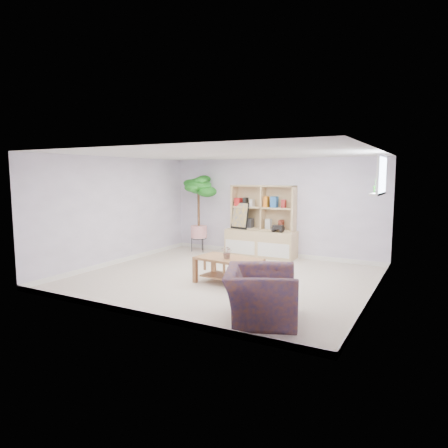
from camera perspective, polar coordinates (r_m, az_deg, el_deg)
The scene contains 14 objects.
floor at distance 7.88m, azimuth 0.09°, elevation -7.69°, with size 5.50×5.00×0.01m, color #BFB3A2.
ceiling at distance 7.63m, azimuth 0.09°, elevation 10.01°, with size 5.50×5.00×0.01m, color silver.
walls at distance 7.66m, azimuth 0.09°, elevation 1.02°, with size 5.51×5.01×2.40m.
baseboard at distance 7.87m, azimuth 0.09°, elevation -7.34°, with size 5.50×5.00×0.10m, color white, non-canonical shape.
window at distance 7.35m, azimuth 21.66°, elevation 6.51°, with size 0.10×0.98×0.68m, color white, non-canonical shape.
window_sill at distance 7.37m, azimuth 21.08°, elevation 4.05°, with size 0.14×1.00×0.04m, color white.
storage_unit at distance 9.79m, azimuth 5.32°, elevation 0.39°, with size 1.75×0.59×1.75m, color tan, non-canonical shape.
poster at distance 9.96m, azimuth 2.30°, elevation 1.19°, with size 0.48×0.11×0.67m, color yellow, non-canonical shape.
toy_truck at distance 9.53m, azimuth 7.74°, elevation -0.59°, with size 0.35×0.24×0.19m, color black, non-canonical shape.
coffee_table at distance 7.41m, azimuth 0.65°, elevation -6.71°, with size 1.19×0.65×0.49m, color brown, non-canonical shape.
table_plant at distance 7.26m, azimuth 0.49°, elevation -4.05°, with size 0.22×0.19×0.24m, color #287735.
floor_tree at distance 10.39m, azimuth -3.64°, elevation 1.48°, with size 0.74×0.74×2.00m, color #155314, non-canonical shape.
armchair at distance 5.62m, azimuth 5.25°, elevation -9.50°, with size 1.10×0.96×0.82m, color navy.
sill_plant at distance 7.28m, azimuth 21.05°, elevation 5.20°, with size 0.14×0.12×0.26m, color #155314.
Camera 1 is at (3.64, -6.69, 2.01)m, focal length 32.00 mm.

